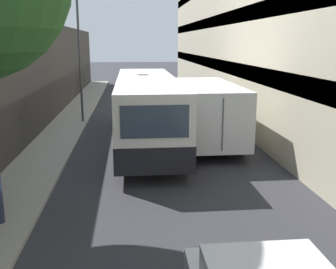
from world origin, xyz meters
TOP-DOWN VIEW (x-y plane):
  - ground_plane at (0.00, 15.00)m, footprint 150.00×150.00m
  - sidewalk_left at (-4.51, 15.00)m, footprint 1.94×60.00m
  - bus at (-0.49, 17.71)m, footprint 2.47×11.25m
  - box_truck at (1.99, 18.18)m, footprint 2.36×8.61m
  - street_lamp at (-3.79, 22.32)m, footprint 0.36×0.80m

SIDE VIEW (x-z plane):
  - ground_plane at x=0.00m, z-range 0.00..0.00m
  - sidewalk_left at x=-4.51m, z-range 0.00..0.11m
  - box_truck at x=1.99m, z-range 0.14..2.74m
  - bus at x=-0.49m, z-range 0.10..2.95m
  - street_lamp at x=-3.79m, z-range 1.51..9.45m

